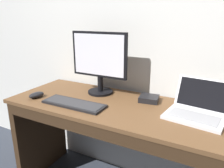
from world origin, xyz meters
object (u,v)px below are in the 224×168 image
laptop_silver (197,110)px  external_monitor (99,62)px  wired_keyboard (74,104)px  external_drive_box (149,99)px  computer_mouse (36,95)px

laptop_silver → external_monitor: 0.76m
external_monitor → wired_keyboard: bearing=-97.5°
laptop_silver → external_drive_box: 0.34m
laptop_silver → external_drive_box: laptop_silver is taller
external_drive_box → computer_mouse: bearing=-157.3°
computer_mouse → external_monitor: bearing=51.8°
laptop_silver → external_drive_box: bearing=162.9°
external_monitor → computer_mouse: size_ratio=4.01×
laptop_silver → computer_mouse: (-1.09, -0.22, -0.02)m
external_monitor → wired_keyboard: size_ratio=1.06×
computer_mouse → laptop_silver: bearing=23.7°
wired_keyboard → external_drive_box: size_ratio=3.38×
laptop_silver → computer_mouse: size_ratio=3.07×
laptop_silver → wired_keyboard: size_ratio=0.81×
external_monitor → wired_keyboard: 0.37m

